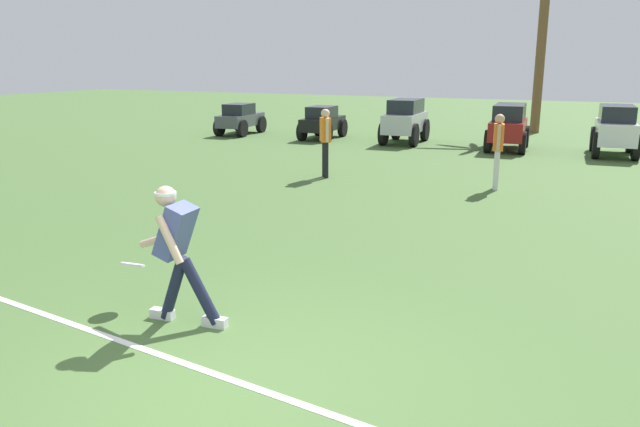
% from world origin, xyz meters
% --- Properties ---
extents(ground_plane, '(80.00, 80.00, 0.00)m').
position_xyz_m(ground_plane, '(0.00, 0.00, 0.00)').
color(ground_plane, '#466633').
extents(field_line_paint, '(22.29, 3.00, 0.01)m').
position_xyz_m(field_line_paint, '(0.00, 0.14, 0.00)').
color(field_line_paint, white).
rests_on(field_line_paint, ground_plane).
extents(frisbee_thrower, '(1.11, 0.47, 1.42)m').
position_xyz_m(frisbee_thrower, '(-1.20, 0.96, 0.80)').
color(frisbee_thrower, '#191E38').
rests_on(frisbee_thrower, ground_plane).
extents(frisbee_in_flight, '(0.26, 0.25, 0.11)m').
position_xyz_m(frisbee_in_flight, '(-1.93, 1.09, 0.47)').
color(frisbee_in_flight, white).
extents(teammate_midfield, '(0.26, 0.50, 1.56)m').
position_xyz_m(teammate_midfield, '(0.54, 9.24, 0.94)').
color(teammate_midfield, silver).
rests_on(teammate_midfield, ground_plane).
extents(teammate_deep, '(0.36, 0.44, 1.56)m').
position_xyz_m(teammate_deep, '(-3.24, 8.97, 0.94)').
color(teammate_deep, black).
rests_on(teammate_deep, ground_plane).
extents(parked_car_slot_a, '(1.27, 2.27, 1.10)m').
position_xyz_m(parked_car_slot_a, '(-9.56, 15.38, 0.56)').
color(parked_car_slot_a, '#474C51').
rests_on(parked_car_slot_a, ground_plane).
extents(parked_car_slot_b, '(1.23, 2.26, 1.10)m').
position_xyz_m(parked_car_slot_b, '(-6.33, 15.48, 0.56)').
color(parked_car_slot_b, black).
rests_on(parked_car_slot_b, ground_plane).
extents(parked_car_slot_c, '(1.30, 2.41, 1.40)m').
position_xyz_m(parked_car_slot_c, '(-3.45, 15.60, 0.74)').
color(parked_car_slot_c, '#B7BABF').
rests_on(parked_car_slot_c, ground_plane).
extents(parked_car_slot_d, '(1.32, 2.47, 1.34)m').
position_xyz_m(parked_car_slot_d, '(-0.19, 15.44, 0.72)').
color(parked_car_slot_d, maroon).
rests_on(parked_car_slot_d, ground_plane).
extents(parked_car_slot_e, '(1.33, 2.42, 1.40)m').
position_xyz_m(parked_car_slot_e, '(2.71, 15.46, 0.74)').
color(parked_car_slot_e, silver).
rests_on(parked_car_slot_e, ground_plane).
extents(palm_tree_far_left, '(3.43, 3.06, 6.50)m').
position_xyz_m(palm_tree_far_left, '(-0.00, 20.44, 3.91)').
color(palm_tree_far_left, brown).
rests_on(palm_tree_far_left, ground_plane).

